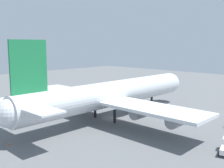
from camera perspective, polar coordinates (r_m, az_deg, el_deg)
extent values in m
plane|color=slate|center=(73.11, 0.00, -7.26)|extent=(252.45, 252.45, 0.00)
cylinder|color=silver|center=(71.59, 0.00, -2.09)|extent=(56.99, 6.69, 6.69)
sphere|color=silver|center=(93.93, 12.16, 0.25)|extent=(6.56, 6.56, 6.56)
sphere|color=silver|center=(55.24, -21.11, -5.85)|extent=(5.69, 5.69, 5.69)
cube|color=#1E7F47|center=(55.87, -17.35, 3.55)|extent=(7.98, 0.50, 10.71)
cube|color=silver|center=(51.93, -15.23, -5.32)|extent=(5.13, 10.04, 0.36)
cube|color=silver|center=(61.13, -20.37, -3.50)|extent=(5.13, 10.04, 0.36)
cube|color=silver|center=(60.19, 8.53, -5.19)|extent=(9.69, 26.19, 0.70)
cube|color=silver|center=(81.09, -9.12, -1.67)|extent=(9.69, 26.19, 0.70)
cylinder|color=gray|center=(63.66, 6.13, -6.02)|extent=(5.35, 2.81, 2.81)
cylinder|color=gray|center=(58.45, 13.71, -7.54)|extent=(5.35, 2.81, 2.81)
cylinder|color=gray|center=(78.98, -6.79, -3.19)|extent=(5.35, 2.81, 2.81)
cylinder|color=gray|center=(86.58, -10.86, -2.25)|extent=(5.35, 2.81, 2.81)
cylinder|color=black|center=(86.38, 8.45, -3.75)|extent=(0.70, 0.70, 3.36)
cylinder|color=black|center=(68.23, 0.57, -6.95)|extent=(0.70, 0.70, 3.36)
cylinder|color=black|center=(73.31, -3.64, -5.88)|extent=(0.70, 0.70, 3.36)
cylinder|color=black|center=(56.29, 22.41, -12.32)|extent=(0.94, 0.49, 0.90)
cylinder|color=black|center=(53.20, 21.93, -13.52)|extent=(0.94, 0.49, 0.90)
cone|color=orange|center=(97.04, 10.04, -3.28)|extent=(0.40, 0.40, 0.57)
cone|color=orange|center=(57.89, -21.06, -11.83)|extent=(0.41, 0.41, 0.58)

